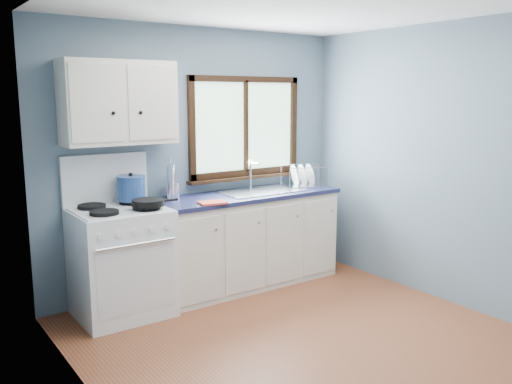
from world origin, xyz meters
TOP-DOWN VIEW (x-y plane):
  - floor at (0.00, 0.00)m, footprint 3.20×3.60m
  - wall_back at (0.00, 1.81)m, footprint 3.20×0.02m
  - wall_left at (-1.61, 0.00)m, footprint 0.02×3.60m
  - wall_right at (1.61, 0.00)m, footprint 0.02×3.60m
  - gas_range at (-0.95, 1.47)m, footprint 0.76×0.69m
  - base_cabinets at (0.36, 1.49)m, footprint 1.85×0.60m
  - countertop at (0.36, 1.49)m, footprint 1.89×0.64m
  - sink at (0.54, 1.49)m, footprint 0.84×0.46m
  - window at (0.54, 1.77)m, footprint 1.36×0.10m
  - upper_cabinets at (-0.85, 1.63)m, footprint 0.95×0.35m
  - skillet at (-0.76, 1.30)m, footprint 0.40×0.27m
  - stockpot at (-0.78, 1.60)m, footprint 0.29×0.29m
  - utensil_crock at (-0.35, 1.66)m, footprint 0.15×0.15m
  - thermos at (-0.41, 1.59)m, footprint 0.10×0.10m
  - soap_bottle at (-0.31, 1.68)m, footprint 0.11×0.11m
  - dish_towel at (-0.18, 1.24)m, footprint 0.26×0.21m
  - dish_rack at (1.09, 1.50)m, footprint 0.54×0.48m

SIDE VIEW (x-z plane):
  - floor at x=0.00m, z-range -0.02..0.00m
  - base_cabinets at x=0.36m, z-range -0.03..0.85m
  - gas_range at x=-0.95m, z-range -0.19..1.17m
  - sink at x=0.54m, z-range 0.64..1.08m
  - countertop at x=0.36m, z-range 0.88..0.92m
  - dish_towel at x=-0.18m, z-range 0.92..0.94m
  - dish_rack at x=1.09m, z-range 0.87..1.10m
  - skillet at x=-0.76m, z-range 0.96..1.01m
  - utensil_crock at x=-0.35m, z-range 0.81..1.19m
  - soap_bottle at x=-0.31m, z-range 0.92..1.16m
  - stockpot at x=-0.78m, z-range 0.95..1.19m
  - thermos at x=-0.41m, z-range 0.92..1.23m
  - wall_back at x=0.00m, z-range 0.00..2.50m
  - wall_left at x=-1.61m, z-range 0.00..2.50m
  - wall_right at x=1.61m, z-range 0.00..2.50m
  - window at x=0.54m, z-range 0.96..1.99m
  - upper_cabinets at x=-0.85m, z-range 1.45..2.15m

